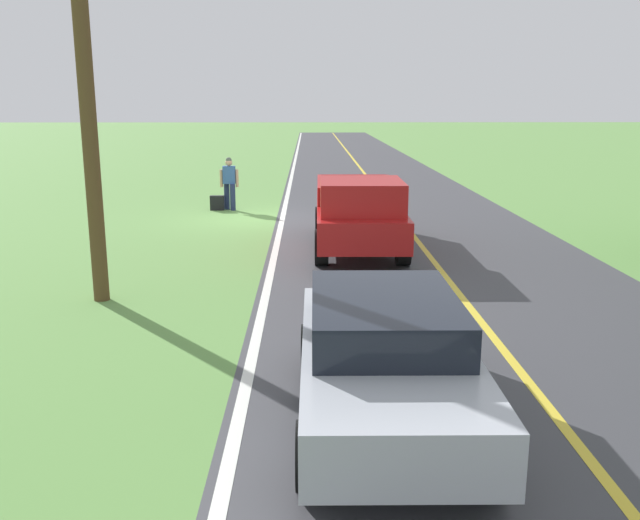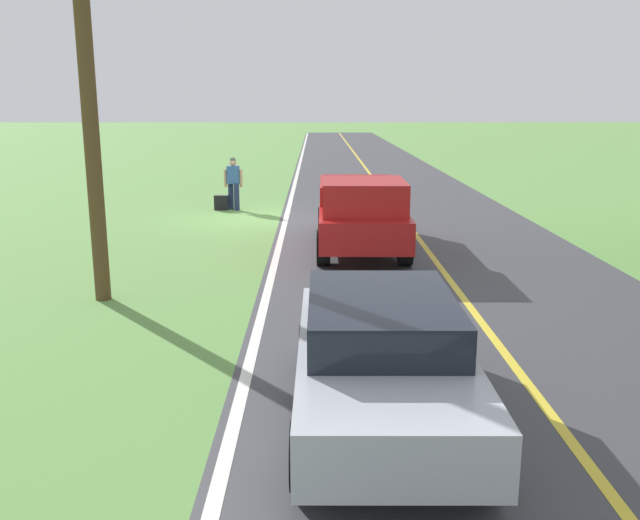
{
  "view_description": "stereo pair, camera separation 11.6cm",
  "coord_description": "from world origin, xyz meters",
  "px_view_note": "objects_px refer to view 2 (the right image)",
  "views": [
    {
      "loc": [
        -1.63,
        20.89,
        3.54
      ],
      "look_at": [
        -1.82,
        10.25,
        1.06
      ],
      "focal_mm": 38.23,
      "sensor_mm": 36.0,
      "label": 1
    },
    {
      "loc": [
        -1.75,
        20.89,
        3.54
      ],
      "look_at": [
        -1.82,
        10.25,
        1.06
      ],
      "focal_mm": 38.23,
      "sensor_mm": 36.0,
      "label": 2
    }
  ],
  "objects_px": {
    "hitchhiker_walking": "(233,180)",
    "utility_pole_roadside": "(87,78)",
    "suitcase_carried": "(221,203)",
    "pickup_truck_passing": "(361,212)",
    "sedan_ahead_same_lane": "(382,356)"
  },
  "relations": [
    {
      "from": "hitchhiker_walking",
      "to": "utility_pole_roadside",
      "type": "height_order",
      "value": "utility_pole_roadside"
    },
    {
      "from": "suitcase_carried",
      "to": "pickup_truck_passing",
      "type": "relative_size",
      "value": 0.09
    },
    {
      "from": "hitchhiker_walking",
      "to": "utility_pole_roadside",
      "type": "bearing_deg",
      "value": 83.75
    },
    {
      "from": "hitchhiker_walking",
      "to": "utility_pole_roadside",
      "type": "distance_m",
      "value": 11.09
    },
    {
      "from": "suitcase_carried",
      "to": "pickup_truck_passing",
      "type": "height_order",
      "value": "pickup_truck_passing"
    },
    {
      "from": "pickup_truck_passing",
      "to": "sedan_ahead_same_lane",
      "type": "height_order",
      "value": "pickup_truck_passing"
    },
    {
      "from": "hitchhiker_walking",
      "to": "utility_pole_roadside",
      "type": "xyz_separation_m",
      "value": [
        1.16,
        10.62,
        2.94
      ]
    },
    {
      "from": "hitchhiker_walking",
      "to": "suitcase_carried",
      "type": "distance_m",
      "value": 0.85
    },
    {
      "from": "pickup_truck_passing",
      "to": "sedan_ahead_same_lane",
      "type": "bearing_deg",
      "value": 87.72
    },
    {
      "from": "utility_pole_roadside",
      "to": "suitcase_carried",
      "type": "bearing_deg",
      "value": -94.04
    },
    {
      "from": "hitchhiker_walking",
      "to": "suitcase_carried",
      "type": "bearing_deg",
      "value": 11.29
    },
    {
      "from": "hitchhiker_walking",
      "to": "suitcase_carried",
      "type": "height_order",
      "value": "hitchhiker_walking"
    },
    {
      "from": "hitchhiker_walking",
      "to": "suitcase_carried",
      "type": "relative_size",
      "value": 3.6
    },
    {
      "from": "hitchhiker_walking",
      "to": "sedan_ahead_same_lane",
      "type": "bearing_deg",
      "value": 102.66
    },
    {
      "from": "pickup_truck_passing",
      "to": "utility_pole_roadside",
      "type": "height_order",
      "value": "utility_pole_roadside"
    }
  ]
}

